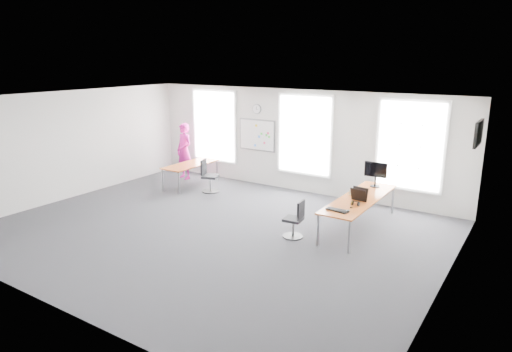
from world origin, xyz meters
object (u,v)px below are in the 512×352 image
Objects in this scene: desk_left at (191,166)px; keyboard at (337,210)px; desk_right at (360,200)px; chair_left at (208,178)px; person at (184,151)px; monitor at (376,172)px; chair_right at (295,221)px; headphones at (355,203)px.

keyboard is (5.62, -1.81, 0.12)m from desk_left.
chair_left reaches higher than desk_right.
chair_left is at bearing 174.61° from desk_right.
desk_right is 1.14m from keyboard.
person reaches higher than monitor.
chair_right is at bearing -134.58° from chair_left.
desk_right is at bearing 117.43° from headphones.
chair_left is 1.53× the size of monitor.
keyboard is 2.64× the size of headphones.
monitor is at bearing 13.85° from person.
headphones is (6.56, -1.84, -0.12)m from person.
monitor is (5.67, 0.42, 0.49)m from desk_left.
headphones is (1.09, 0.70, 0.42)m from chair_right.
chair_left is at bearing -10.74° from person.
monitor is at bearing 111.24° from headphones.
chair_left is 1.86m from person.
monitor reaches higher than desk_left.
monitor is at bearing 151.74° from chair_right.
chair_right is at bearing -112.18° from monitor.
chair_left is 5.02m from keyboard.
headphones is at bearing -122.13° from chair_left.
desk_left is 0.92m from chair_left.
desk_right is 6.29× the size of keyboard.
keyboard is (4.75, -1.59, 0.33)m from chair_left.
monitor reaches higher than keyboard.
chair_left is (-3.85, 1.75, 0.05)m from chair_right.
chair_right is 0.47× the size of person.
keyboard reaches higher than desk_right.
desk_left is at bearing -175.69° from headphones.
keyboard reaches higher than desk_left.
person is at bearing 169.31° from keyboard.
desk_right is 4.85m from chair_left.
chair_right is 1.77× the size of keyboard.
desk_left is 1.04× the size of person.
keyboard is (-0.07, -1.13, 0.06)m from desk_right.
chair_left is 5.28× the size of headphones.
monitor is at bearing -102.56° from chair_left.
desk_right is at bearing -6.72° from desk_left.
person reaches higher than headphones.
chair_right is 4.68× the size of headphones.
headphones is 0.29× the size of monitor.
person is at bearing 142.66° from desk_left.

